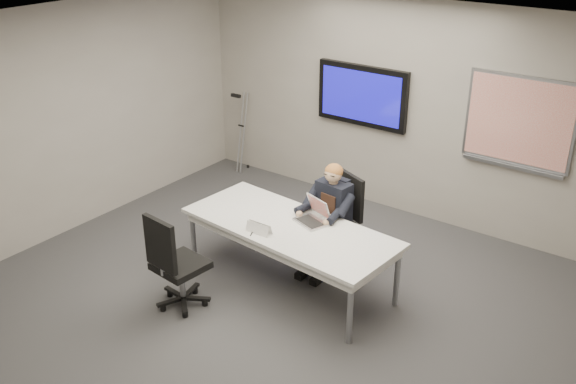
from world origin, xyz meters
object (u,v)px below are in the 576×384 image
Objects in this scene: conference_table at (290,232)px; office_chair_far at (337,236)px; seated_person at (325,230)px; laptop at (314,215)px; office_chair_near at (178,278)px.

office_chair_far reaches higher than conference_table.
seated_person reaches higher than laptop.
office_chair_far is 1.93m from office_chair_near.
seated_person is at bearing -71.09° from office_chair_far.
office_chair_far is at bearing -109.55° from office_chair_near.
conference_table is 0.31m from laptop.
conference_table is at bearing -98.02° from seated_person.
office_chair_near reaches higher than laptop.
laptop is (-0.01, -0.48, 0.46)m from office_chair_far.
office_chair_near is 1.72m from seated_person.
conference_table is 0.53m from seated_person.
seated_person is (0.80, 1.51, 0.17)m from office_chair_near.
office_chair_near is at bearing -111.00° from seated_person.
conference_table is 2.24× the size of office_chair_near.
laptop reaches higher than conference_table.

